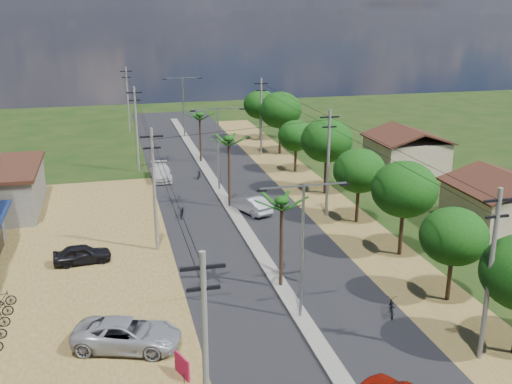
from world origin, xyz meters
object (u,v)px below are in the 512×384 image
car_silver_mid (251,205)px  car_parked_silver (127,335)px  car_parked_dark (82,254)px  roadside_sign (182,366)px  car_white_far (161,173)px  moto_rider_east (392,308)px

car_silver_mid → car_parked_silver: (-11.14, -18.96, 0.05)m
car_silver_mid → car_parked_dark: 15.54m
car_silver_mid → car_parked_silver: car_parked_silver is taller
car_parked_silver → roadside_sign: (2.42, -3.18, -0.21)m
car_white_far → car_parked_silver: car_parked_silver is taller
car_white_far → car_parked_dark: 20.75m
moto_rider_east → car_white_far: bearing=-49.6°
moto_rider_east → roadside_sign: bearing=36.3°
car_parked_silver → moto_rider_east: (14.84, -0.10, -0.32)m
car_parked_silver → moto_rider_east: car_parked_silver is taller
car_parked_silver → roadside_sign: 4.00m
car_parked_dark → car_silver_mid: bearing=-66.4°
car_white_far → car_parked_silver: (-4.64, -31.08, 0.06)m
car_silver_mid → roadside_sign: (-8.72, -22.14, -0.16)m
moto_rider_east → roadside_sign: roadside_sign is taller
car_silver_mid → moto_rider_east: size_ratio=2.55×
car_silver_mid → car_parked_dark: car_silver_mid is taller
moto_rider_east → car_silver_mid: bearing=-56.7°
car_silver_mid → moto_rider_east: (3.70, -19.06, -0.27)m
car_parked_dark → moto_rider_east: car_parked_dark is taller
car_white_far → roadside_sign: car_white_far is taller
car_white_far → moto_rider_east: car_white_far is taller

